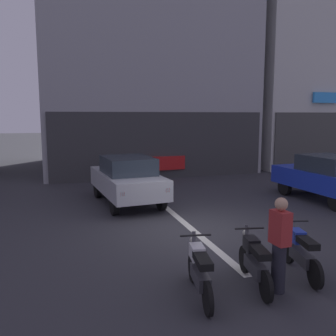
% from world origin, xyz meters
% --- Properties ---
extents(ground_plane, '(120.00, 120.00, 0.00)m').
position_xyz_m(ground_plane, '(0.00, 0.00, 0.00)').
color(ground_plane, '#333338').
extents(lane_centre_line, '(0.20, 18.00, 0.01)m').
position_xyz_m(lane_centre_line, '(0.00, 6.00, 0.00)').
color(lane_centre_line, silver).
rests_on(lane_centre_line, ground).
extents(building_mid_block, '(10.96, 9.78, 11.99)m').
position_xyz_m(building_mid_block, '(1.43, 12.89, 5.99)').
color(building_mid_block, '#9E9EA3').
rests_on(building_mid_block, ground).
extents(building_far_right, '(8.36, 9.77, 19.41)m').
position_xyz_m(building_far_right, '(11.72, 12.90, 9.69)').
color(building_far_right, silver).
rests_on(building_far_right, ground).
extents(car_silver_crossing_near, '(2.13, 4.24, 1.64)m').
position_xyz_m(car_silver_crossing_near, '(-1.12, 3.42, 0.89)').
color(car_silver_crossing_near, black).
rests_on(car_silver_crossing_near, ground).
extents(car_blue_parked_kerbside, '(1.96, 4.18, 1.64)m').
position_xyz_m(car_blue_parked_kerbside, '(5.77, 1.73, 0.89)').
color(car_blue_parked_kerbside, black).
rests_on(car_blue_parked_kerbside, ground).
extents(car_red_down_street, '(2.15, 4.25, 1.64)m').
position_xyz_m(car_red_down_street, '(1.50, 9.91, 0.89)').
color(car_red_down_street, black).
rests_on(car_red_down_street, ground).
extents(motorcycle_white_row_leftmost, '(0.55, 1.66, 0.98)m').
position_xyz_m(motorcycle_white_row_leftmost, '(-1.17, -3.39, 0.46)').
color(motorcycle_white_row_leftmost, black).
rests_on(motorcycle_white_row_leftmost, ground).
extents(motorcycle_black_row_left_mid, '(0.55, 1.65, 0.98)m').
position_xyz_m(motorcycle_black_row_left_mid, '(-0.08, -3.31, 0.46)').
color(motorcycle_black_row_left_mid, black).
rests_on(motorcycle_black_row_left_mid, ground).
extents(motorcycle_blue_row_centre, '(0.56, 1.65, 0.98)m').
position_xyz_m(motorcycle_blue_row_centre, '(1.01, -3.16, 0.46)').
color(motorcycle_blue_row_centre, black).
rests_on(motorcycle_blue_row_centre, ground).
extents(person_by_motorcycles, '(0.24, 0.37, 1.67)m').
position_xyz_m(person_by_motorcycles, '(0.19, -3.65, 0.86)').
color(person_by_motorcycles, '#23232D').
rests_on(person_by_motorcycles, ground).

